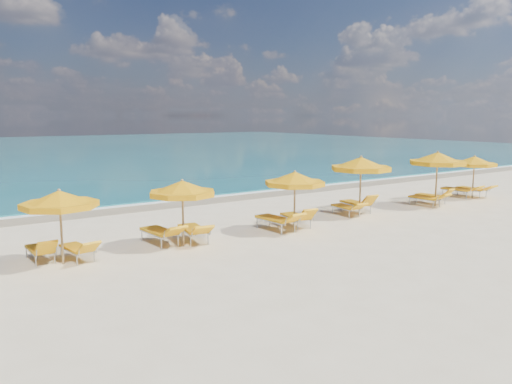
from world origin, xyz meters
TOP-DOWN VIEW (x-y plane):
  - ground_plane at (0.00, 0.00)m, footprint 120.00×120.00m
  - ocean at (0.00, 48.00)m, footprint 120.00×80.00m
  - wet_sand_band at (0.00, 7.40)m, footprint 120.00×2.60m
  - foam_line at (0.00, 8.20)m, footprint 120.00×1.20m
  - whitecap_near at (-6.00, 17.00)m, footprint 14.00×0.36m
  - whitecap_far at (8.00, 24.00)m, footprint 18.00×0.30m
  - umbrella_1 at (-7.19, 0.23)m, footprint 2.41×2.41m
  - umbrella_2 at (-3.64, 0.13)m, footprint 2.19×2.19m
  - umbrella_3 at (0.47, -0.19)m, footprint 2.27×2.27m
  - umbrella_4 at (4.34, 0.45)m, footprint 2.88×2.88m
  - umbrella_5 at (8.69, 0.07)m, footprint 3.16×3.16m
  - umbrella_6 at (12.06, 0.42)m, footprint 2.69×2.69m
  - lounger_1_left at (-7.64, 0.84)m, footprint 0.61×1.59m
  - lounger_1_right at (-6.76, 0.40)m, footprint 0.79×1.70m
  - lounger_2_left at (-4.15, 0.73)m, footprint 0.82×2.03m
  - lounger_2_right at (-3.12, 0.47)m, footprint 0.93×2.02m
  - lounger_3_left at (-0.03, 0.19)m, footprint 0.82×2.07m
  - lounger_3_right at (0.95, 0.29)m, footprint 0.83×1.80m
  - lounger_4_left at (3.91, 0.76)m, footprint 0.74×1.76m
  - lounger_4_right at (4.73, 1.02)m, footprint 0.80×1.85m
  - lounger_5_left at (8.34, 0.32)m, footprint 0.76×1.87m
  - lounger_5_right at (9.14, 0.60)m, footprint 0.80×1.75m
  - lounger_6_left at (11.70, 0.96)m, footprint 0.83×2.03m
  - lounger_6_right at (12.57, 0.73)m, footprint 0.66×1.93m

SIDE VIEW (x-z plane):
  - ground_plane at x=0.00m, z-range 0.00..0.00m
  - ocean at x=0.00m, z-range -0.15..0.15m
  - wet_sand_band at x=0.00m, z-range -0.01..0.01m
  - foam_line at x=0.00m, z-range -0.01..0.01m
  - whitecap_near at x=-6.00m, z-range -0.03..0.03m
  - whitecap_far at x=8.00m, z-range -0.03..0.03m
  - lounger_1_right at x=-6.76m, z-range -0.16..0.56m
  - lounger_1_left at x=-7.64m, z-range -0.19..0.59m
  - lounger_4_left at x=3.91m, z-range -0.14..0.54m
  - lounger_5_right at x=9.14m, z-range -0.19..0.61m
  - lounger_5_left at x=8.34m, z-range -0.13..0.56m
  - lounger_3_right at x=0.95m, z-range -0.20..0.64m
  - lounger_6_right at x=12.57m, z-range -0.13..0.58m
  - lounger_6_left at x=11.70m, z-range -0.13..0.59m
  - lounger_4_right at x=4.73m, z-range -0.22..0.68m
  - lounger_2_right at x=-3.12m, z-range -0.15..0.61m
  - lounger_2_left at x=-4.15m, z-range -0.16..0.63m
  - lounger_3_left at x=-0.03m, z-range -0.17..0.65m
  - umbrella_1 at x=-7.19m, z-range 0.73..2.80m
  - umbrella_2 at x=-3.64m, z-range 0.74..2.82m
  - umbrella_6 at x=12.06m, z-range 0.74..2.84m
  - umbrella_3 at x=0.47m, z-range 0.75..2.88m
  - umbrella_4 at x=4.34m, z-range 0.85..3.28m
  - umbrella_5 at x=8.69m, z-range 0.87..3.33m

